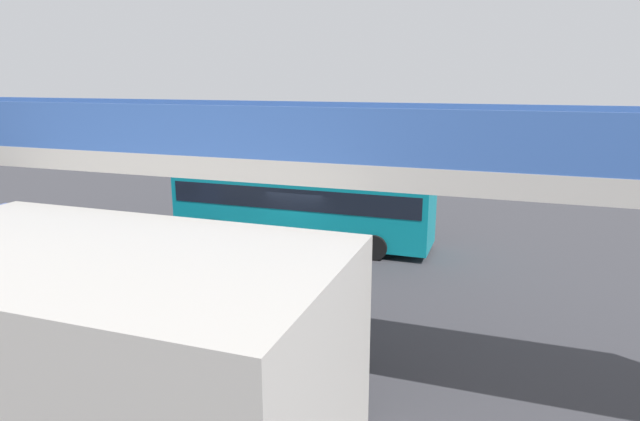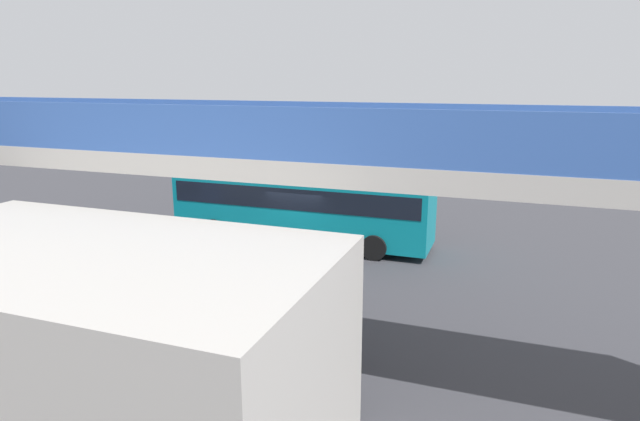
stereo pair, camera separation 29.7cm
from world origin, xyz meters
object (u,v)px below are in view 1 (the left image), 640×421
(bicycle_black, at_px, (50,237))
(traffic_sign, at_px, (210,177))
(bicycle_orange, at_px, (2,233))
(parked_van, at_px, (33,234))
(city_bus, at_px, (300,201))

(bicycle_black, xyz_separation_m, traffic_sign, (-3.47, -7.96, 1.52))
(bicycle_orange, bearing_deg, bicycle_black, -172.72)
(parked_van, distance_m, traffic_sign, 10.22)
(bicycle_orange, xyz_separation_m, traffic_sign, (-5.92, -8.27, 1.52))
(bicycle_orange, xyz_separation_m, bicycle_black, (-2.45, -0.31, 0.00))
(traffic_sign, bearing_deg, parked_van, 77.94)
(city_bus, distance_m, parked_van, 10.82)
(parked_van, xyz_separation_m, bicycle_orange, (3.79, -1.70, -0.81))
(city_bus, bearing_deg, traffic_sign, -30.05)
(bicycle_black, bearing_deg, traffic_sign, -113.54)
(parked_van, bearing_deg, bicycle_black, -56.47)
(parked_van, bearing_deg, bicycle_orange, -24.21)
(bicycle_black, relative_size, traffic_sign, 0.63)
(city_bus, distance_m, traffic_sign, 7.89)
(parked_van, distance_m, bicycle_orange, 4.23)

